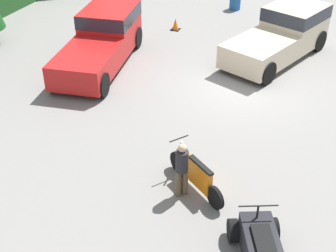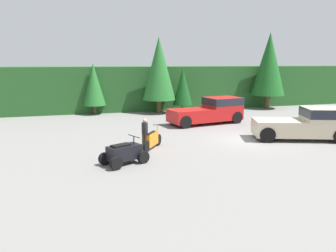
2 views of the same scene
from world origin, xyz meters
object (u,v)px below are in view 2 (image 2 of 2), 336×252
(quad_atv, at_px, (124,154))
(traffic_cone, at_px, (272,120))
(pickup_truck_second, at_px, (308,123))
(dirt_bike, at_px, (153,140))
(pickup_truck_red, at_px, (212,110))
(rider_person, at_px, (145,132))
(steel_barrel, at_px, (332,119))

(quad_atv, distance_m, traffic_cone, 14.14)
(pickup_truck_second, height_order, dirt_bike, pickup_truck_second)
(pickup_truck_red, distance_m, traffic_cone, 4.64)
(traffic_cone, bearing_deg, pickup_truck_second, -100.83)
(quad_atv, xyz_separation_m, rider_person, (1.49, 2.44, 0.41))
(quad_atv, bearing_deg, rider_person, 33.61)
(traffic_cone, bearing_deg, pickup_truck_red, 161.78)
(pickup_truck_red, xyz_separation_m, steel_barrel, (8.23, -3.24, -0.58))
(pickup_truck_red, distance_m, rider_person, 8.79)
(pickup_truck_red, relative_size, traffic_cone, 10.76)
(rider_person, xyz_separation_m, traffic_cone, (10.81, 4.53, -0.63))
(rider_person, height_order, traffic_cone, rider_person)
(pickup_truck_second, height_order, rider_person, pickup_truck_second)
(pickup_truck_red, relative_size, steel_barrel, 6.73)
(rider_person, height_order, steel_barrel, rider_person)
(pickup_truck_second, xyz_separation_m, dirt_bike, (-9.45, 0.41, -0.53))
(dirt_bike, distance_m, traffic_cone, 11.49)
(pickup_truck_second, xyz_separation_m, steel_barrel, (4.88, 3.38, -0.58))
(quad_atv, xyz_separation_m, steel_barrel, (16.19, 5.16, -0.04))
(pickup_truck_red, xyz_separation_m, quad_atv, (-7.96, -8.40, -0.54))
(dirt_bike, distance_m, rider_person, 0.60)
(pickup_truck_red, distance_m, dirt_bike, 8.72)
(pickup_truck_second, relative_size, rider_person, 3.47)
(steel_barrel, bearing_deg, rider_person, -169.53)
(pickup_truck_second, relative_size, steel_barrel, 6.45)
(dirt_bike, distance_m, quad_atv, 2.87)
(pickup_truck_second, relative_size, traffic_cone, 10.32)
(steel_barrel, bearing_deg, pickup_truck_second, -145.28)
(pickup_truck_red, height_order, steel_barrel, pickup_truck_red)
(rider_person, bearing_deg, quad_atv, -167.36)
(dirt_bike, height_order, rider_person, rider_person)
(quad_atv, distance_m, rider_person, 2.89)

